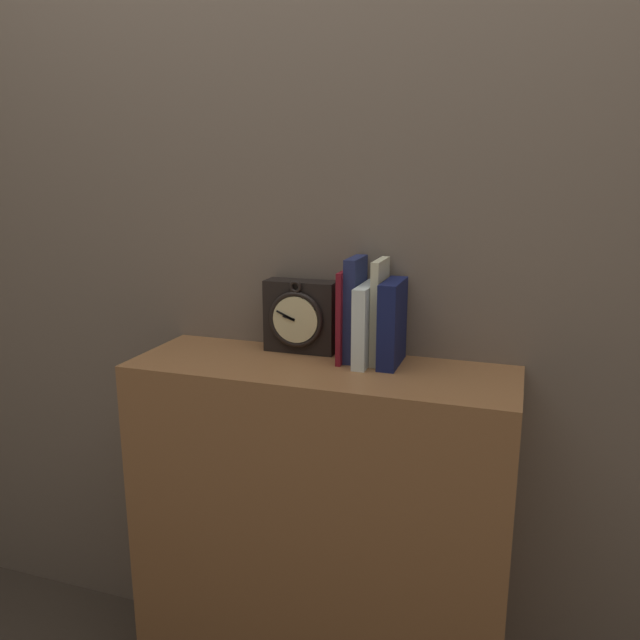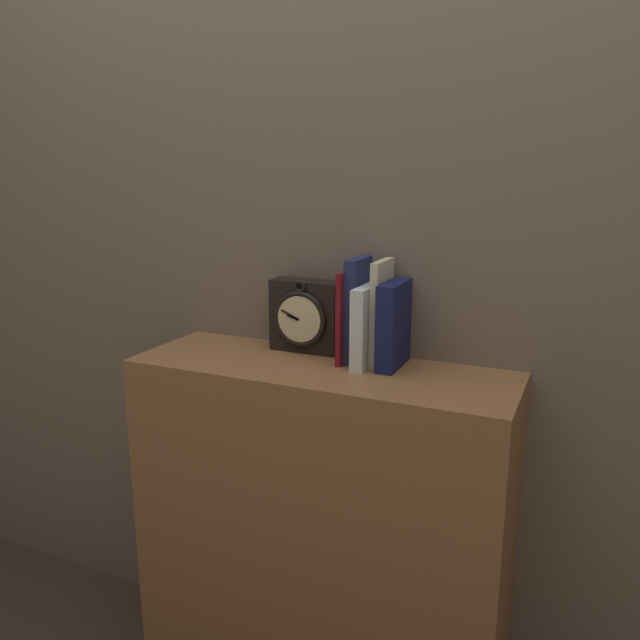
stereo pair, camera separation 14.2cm
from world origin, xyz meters
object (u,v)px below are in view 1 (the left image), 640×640
Objects in this scene: book_slot0_maroon at (346,315)px; book_slot1_navy at (355,309)px; book_slot4_navy at (392,323)px; clock at (300,316)px; book_slot3_cream at (379,311)px; book_slot2_white at (366,324)px.

book_slot1_navy reaches higher than book_slot0_maroon.
book_slot1_navy reaches higher than book_slot4_navy.
book_slot4_navy is (0.24, -0.03, 0.01)m from clock.
book_slot3_cream reaches higher than book_slot0_maroon.
book_slot1_navy is 1.31× the size of book_slot2_white.
book_slot3_cream is 1.23× the size of book_slot4_navy.
clock is 0.15m from book_slot1_navy.
book_slot0_maroon reaches higher than clock.
book_slot2_white is at bearing -12.11° from book_slot0_maroon.
clock is 0.21m from book_slot3_cream.
book_slot2_white is 0.06m from book_slot4_navy.
book_slot4_navy is at bearing -7.92° from clock.
book_slot4_navy reaches higher than clock.
book_slot1_navy is 0.10m from book_slot4_navy.
book_slot0_maroon reaches higher than book_slot4_navy.
book_slot1_navy is 0.06m from book_slot3_cream.
book_slot1_navy reaches higher than clock.
book_slot4_navy reaches higher than book_slot2_white.
book_slot4_navy is at bearing 6.08° from book_slot2_white.
book_slot3_cream is (0.03, 0.02, 0.03)m from book_slot2_white.
clock is 0.94× the size of book_slot4_navy.
clock is 0.18m from book_slot2_white.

